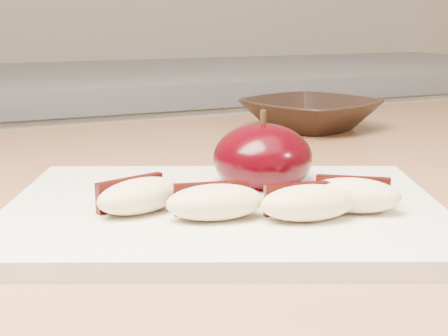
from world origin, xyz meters
name	(u,v)px	position (x,y,z in m)	size (l,w,h in m)	color
back_cabinet	(28,309)	(0.00, 1.20, 0.47)	(2.40, 0.62, 0.94)	silver
cutting_board	(224,211)	(0.06, 0.38, 0.91)	(0.30, 0.22, 0.01)	silver
apple_half	(263,158)	(0.11, 0.41, 0.93)	(0.09, 0.09, 0.07)	black
apple_wedge_a	(139,195)	(-0.01, 0.38, 0.92)	(0.07, 0.05, 0.02)	beige
apple_wedge_b	(215,202)	(0.03, 0.34, 0.92)	(0.07, 0.04, 0.02)	beige
apple_wedge_c	(308,202)	(0.09, 0.32, 0.92)	(0.07, 0.04, 0.02)	beige
apple_wedge_d	(352,195)	(0.13, 0.32, 0.92)	(0.07, 0.06, 0.02)	beige
bowl	(310,114)	(0.31, 0.66, 0.92)	(0.16, 0.16, 0.04)	black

